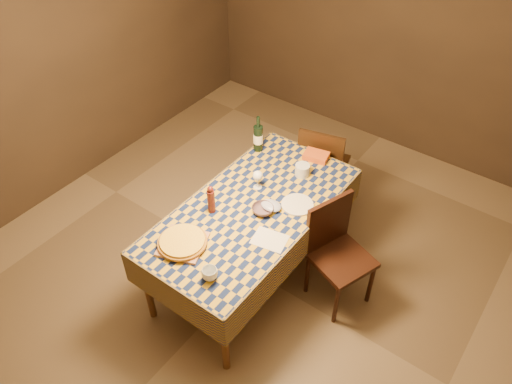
# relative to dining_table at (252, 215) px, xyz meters

# --- Properties ---
(room) EXTENTS (5.00, 5.10, 2.70)m
(room) POSITION_rel_dining_table_xyz_m (0.00, 0.00, 0.66)
(room) COLOR brown
(room) RESTS_ON ground
(dining_table) EXTENTS (0.94, 1.84, 0.77)m
(dining_table) POSITION_rel_dining_table_xyz_m (0.00, 0.00, 0.00)
(dining_table) COLOR brown
(dining_table) RESTS_ON ground
(cutting_board) EXTENTS (0.40, 0.40, 0.02)m
(cutting_board) POSITION_rel_dining_table_xyz_m (-0.17, -0.60, 0.09)
(cutting_board) COLOR #B07453
(cutting_board) RESTS_ON dining_table
(pizza) EXTENTS (0.44, 0.44, 0.04)m
(pizza) POSITION_rel_dining_table_xyz_m (-0.17, -0.60, 0.11)
(pizza) COLOR #935D18
(pizza) RESTS_ON cutting_board
(pepper_mill) EXTENTS (0.07, 0.07, 0.25)m
(pepper_mill) POSITION_rel_dining_table_xyz_m (-0.23, -0.21, 0.19)
(pepper_mill) COLOR #4B1611
(pepper_mill) RESTS_ON dining_table
(bowl) EXTENTS (0.21, 0.21, 0.05)m
(bowl) POSITION_rel_dining_table_xyz_m (0.09, 0.01, 0.10)
(bowl) COLOR #59424B
(bowl) RESTS_ON dining_table
(wine_glass) EXTENTS (0.09, 0.09, 0.16)m
(wine_glass) POSITION_rel_dining_table_xyz_m (-0.11, 0.22, 0.19)
(wine_glass) COLOR white
(wine_glass) RESTS_ON dining_table
(wine_bottle) EXTENTS (0.10, 0.10, 0.34)m
(wine_bottle) POSITION_rel_dining_table_xyz_m (-0.41, 0.63, 0.20)
(wine_bottle) COLOR black
(wine_bottle) RESTS_ON dining_table
(deli_tub) EXTENTS (0.14, 0.14, 0.10)m
(deli_tub) POSITION_rel_dining_table_xyz_m (0.09, 0.57, 0.13)
(deli_tub) COLOR silver
(deli_tub) RESTS_ON dining_table
(takeout_container) EXTENTS (0.23, 0.18, 0.05)m
(takeout_container) POSITION_rel_dining_table_xyz_m (0.07, 0.83, 0.10)
(takeout_container) COLOR #C44F19
(takeout_container) RESTS_ON dining_table
(white_plate) EXTENTS (0.33, 0.33, 0.01)m
(white_plate) POSITION_rel_dining_table_xyz_m (0.26, 0.23, 0.08)
(white_plate) COLOR silver
(white_plate) RESTS_ON dining_table
(tumbler) EXTENTS (0.13, 0.13, 0.09)m
(tumbler) POSITION_rel_dining_table_xyz_m (0.18, -0.71, 0.12)
(tumbler) COLOR silver
(tumbler) RESTS_ON dining_table
(flour_patch) EXTENTS (0.28, 0.23, 0.00)m
(flour_patch) POSITION_rel_dining_table_xyz_m (0.30, -0.19, 0.08)
(flour_patch) COLOR silver
(flour_patch) RESTS_ON dining_table
(flour_bag) EXTENTS (0.17, 0.13, 0.05)m
(flour_bag) POSITION_rel_dining_table_xyz_m (0.12, 0.09, 0.10)
(flour_bag) COLOR #9AA0C5
(flour_bag) RESTS_ON dining_table
(chair_far) EXTENTS (0.51, 0.52, 0.93)m
(chair_far) POSITION_rel_dining_table_xyz_m (0.01, 1.08, -0.17)
(chair_far) COLOR black
(chair_far) RESTS_ON ground
(chair_right) EXTENTS (0.54, 0.54, 0.93)m
(chair_right) POSITION_rel_dining_table_xyz_m (0.63, 0.24, -0.17)
(chair_right) COLOR black
(chair_right) RESTS_ON ground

